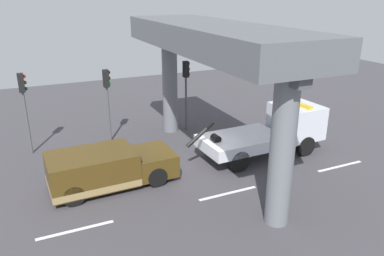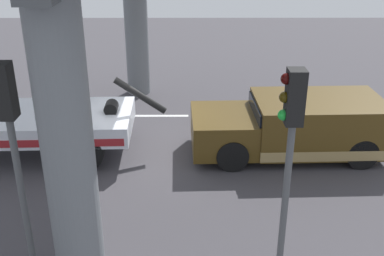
% 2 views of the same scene
% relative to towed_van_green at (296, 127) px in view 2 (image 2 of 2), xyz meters
% --- Properties ---
extents(ground_plane, '(60.00, 40.00, 0.10)m').
position_rel_towed_van_green_xyz_m(ground_plane, '(4.29, 0.00, -0.83)').
color(ground_plane, '#423F44').
extents(lane_stripe_west, '(2.60, 0.16, 0.01)m').
position_rel_towed_van_green_xyz_m(lane_stripe_west, '(-1.71, -2.68, -0.78)').
color(lane_stripe_west, silver).
rests_on(lane_stripe_west, ground).
extents(lane_stripe_mid, '(2.60, 0.16, 0.01)m').
position_rel_towed_van_green_xyz_m(lane_stripe_mid, '(4.29, -2.68, -0.78)').
color(lane_stripe_mid, silver).
rests_on(lane_stripe_mid, ground).
extents(towed_van_green, '(5.26, 2.35, 1.58)m').
position_rel_towed_van_green_xyz_m(towed_van_green, '(0.00, 0.00, 0.00)').
color(towed_van_green, '#4C3814').
rests_on(towed_van_green, ground).
extents(traffic_light_far, '(0.39, 0.32, 3.91)m').
position_rel_towed_van_green_xyz_m(traffic_light_far, '(1.31, 4.94, 2.08)').
color(traffic_light_far, '#515456').
rests_on(traffic_light_far, ground).
extents(traffic_light_mid, '(0.39, 0.32, 4.02)m').
position_rel_towed_van_green_xyz_m(traffic_light_mid, '(5.80, 4.94, 2.16)').
color(traffic_light_mid, '#515456').
rests_on(traffic_light_mid, ground).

